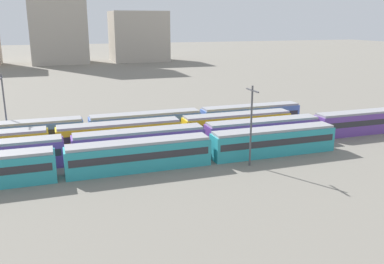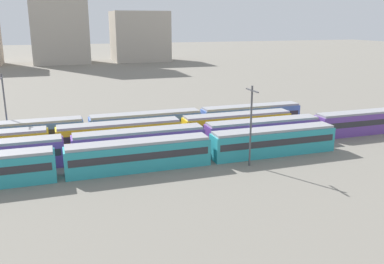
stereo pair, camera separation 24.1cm
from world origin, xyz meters
TOP-DOWN VIEW (x-y plane):
  - ground_plane at (0.00, 7.80)m, footprint 600.00×600.00m
  - train_track_0 at (15.58, 0.00)m, footprint 55.80×3.06m
  - train_track_1 at (45.07, 5.20)m, footprint 112.50×3.06m
  - train_track_2 at (14.87, 10.40)m, footprint 55.80×3.06m
  - train_track_3 at (19.94, 15.60)m, footprint 55.80×3.06m
  - catenary_pole_0 at (29.29, -3.14)m, footprint 0.24×3.20m
  - catenary_pole_1 at (-0.95, 18.46)m, footprint 0.24×3.20m
  - distant_building_2 at (10.96, 145.54)m, footprint 23.50×20.73m
  - distant_building_3 at (46.20, 145.54)m, footprint 24.92×20.76m

SIDE VIEW (x-z plane):
  - ground_plane at x=0.00m, z-range 0.00..0.00m
  - train_track_0 at x=15.58m, z-range 0.03..3.78m
  - train_track_2 at x=14.87m, z-range 0.03..3.78m
  - train_track_3 at x=19.94m, z-range 0.03..3.78m
  - train_track_1 at x=45.07m, z-range 0.03..3.78m
  - catenary_pole_0 at x=29.29m, z-range 0.55..10.91m
  - catenary_pole_1 at x=-0.95m, z-range 0.56..11.09m
  - distant_building_3 at x=46.20m, z-range 0.00..22.47m
  - distant_building_2 at x=10.96m, z-range 0.00..48.41m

